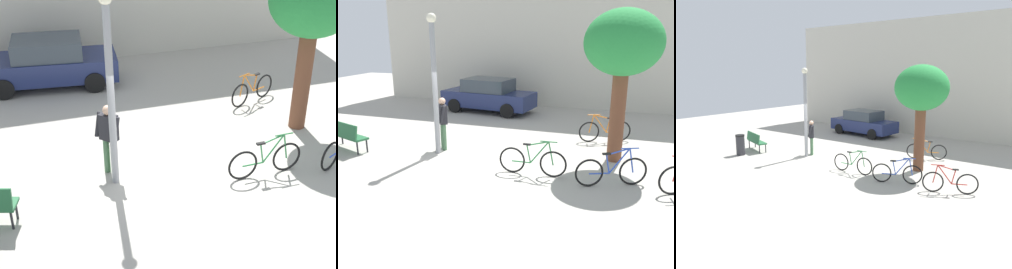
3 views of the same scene
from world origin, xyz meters
The scene contains 10 objects.
ground_plane centered at (0.00, 0.00, 0.00)m, with size 36.00×36.00×0.00m, color #A8A399.
building_facade centered at (0.00, 9.13, 3.57)m, with size 17.07×2.00×7.14m, color beige.
lamppost centered at (-1.16, 0.05, 2.34)m, with size 0.28×0.28×4.15m.
person_by_lamppost centered at (-1.17, 0.45, 0.97)m, with size 0.55×0.60×1.67m.
park_bench centered at (-4.05, -0.63, 0.55)m, with size 1.67×0.95×0.92m.
plaza_tree centered at (4.04, 1.13, 3.25)m, with size 2.12×2.12×4.26m.
bicycle_orange centered at (3.63, 2.95, 0.38)m, with size 1.68×0.76×0.97m.
bicycle_blue centered at (4.07, -0.78, 0.38)m, with size 1.67×0.78×0.97m.
bicycle_green centered at (2.07, -0.73, 0.38)m, with size 1.81×0.10×0.97m.
parked_car_navy centered at (-1.86, 6.11, 0.77)m, with size 4.37×2.20×1.55m.
Camera 2 is at (4.30, -9.39, 3.67)m, focal length 38.77 mm.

